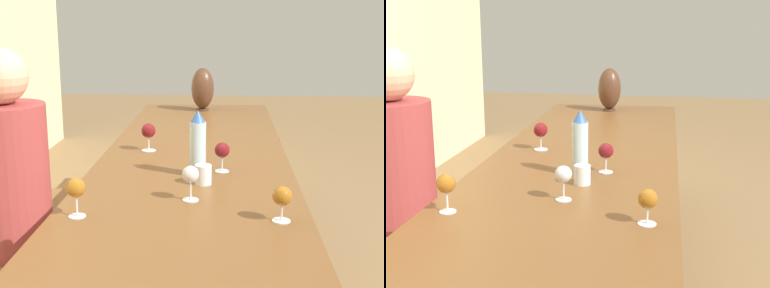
# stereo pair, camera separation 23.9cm
# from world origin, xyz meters

# --- Properties ---
(dining_table) EXTENTS (3.17, 0.89, 0.73)m
(dining_table) POSITION_xyz_m (0.00, 0.00, 0.67)
(dining_table) COLOR brown
(dining_table) RESTS_ON ground_plane
(water_bottle) EXTENTS (0.07, 0.07, 0.28)m
(water_bottle) POSITION_xyz_m (-0.25, -0.03, 0.86)
(water_bottle) COLOR #ADCCD6
(water_bottle) RESTS_ON dining_table
(water_tumbler) EXTENTS (0.07, 0.07, 0.08)m
(water_tumbler) POSITION_xyz_m (-0.37, -0.06, 0.77)
(water_tumbler) COLOR silver
(water_tumbler) RESTS_ON dining_table
(vase) EXTENTS (0.16, 0.16, 0.30)m
(vase) POSITION_xyz_m (1.33, 0.02, 0.88)
(vase) COLOR #4C2D1E
(vase) RESTS_ON dining_table
(wine_glass_0) EXTENTS (0.07, 0.07, 0.12)m
(wine_glass_0) POSITION_xyz_m (-0.75, -0.34, 0.81)
(wine_glass_0) COLOR silver
(wine_glass_0) RESTS_ON dining_table
(wine_glass_1) EXTENTS (0.07, 0.07, 0.14)m
(wine_glass_1) POSITION_xyz_m (0.16, 0.23, 0.82)
(wine_glass_1) COLOR silver
(wine_glass_1) RESTS_ON dining_table
(wine_glass_2) EXTENTS (0.07, 0.07, 0.14)m
(wine_glass_2) POSITION_xyz_m (-0.75, 0.35, 0.83)
(wine_glass_2) COLOR silver
(wine_glass_2) RESTS_ON dining_table
(wine_glass_3) EXTENTS (0.07, 0.07, 0.13)m
(wine_glass_3) POSITION_xyz_m (-0.18, -0.14, 0.82)
(wine_glass_3) COLOR silver
(wine_glass_3) RESTS_ON dining_table
(wine_glass_4) EXTENTS (0.06, 0.06, 0.13)m
(wine_glass_4) POSITION_xyz_m (-0.56, -0.02, 0.82)
(wine_glass_4) COLOR silver
(wine_glass_4) RESTS_ON dining_table
(chair_far) EXTENTS (0.44, 0.44, 0.91)m
(chair_far) POSITION_xyz_m (0.16, 0.79, 0.48)
(chair_far) COLOR brown
(chair_far) RESTS_ON ground_plane
(person_near) EXTENTS (0.33, 0.33, 1.27)m
(person_near) POSITION_xyz_m (-0.41, 0.71, 0.68)
(person_near) COLOR #2D2D38
(person_near) RESTS_ON ground_plane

